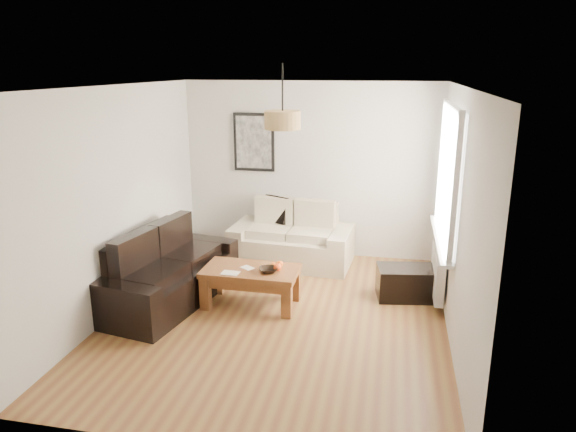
% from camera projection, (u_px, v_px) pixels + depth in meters
% --- Properties ---
extents(floor, '(4.50, 4.50, 0.00)m').
position_uv_depth(floor, '(278.00, 317.00, 6.12)').
color(floor, brown).
rests_on(floor, ground).
extents(ceiling, '(3.80, 4.50, 0.00)m').
position_uv_depth(ceiling, '(276.00, 86.00, 5.40)').
color(ceiling, white).
rests_on(ceiling, floor).
extents(wall_back, '(3.80, 0.04, 2.60)m').
position_uv_depth(wall_back, '(310.00, 170.00, 7.88)').
color(wall_back, silver).
rests_on(wall_back, floor).
extents(wall_front, '(3.80, 0.04, 2.60)m').
position_uv_depth(wall_front, '(206.00, 292.00, 3.64)').
color(wall_front, silver).
rests_on(wall_front, floor).
extents(wall_left, '(0.04, 4.50, 2.60)m').
position_uv_depth(wall_left, '(118.00, 200.00, 6.13)').
color(wall_left, silver).
rests_on(wall_left, floor).
extents(wall_right, '(0.04, 4.50, 2.60)m').
position_uv_depth(wall_right, '(458.00, 218.00, 5.40)').
color(wall_right, silver).
rests_on(wall_right, floor).
extents(window_bay, '(0.14, 1.90, 1.60)m').
position_uv_depth(window_bay, '(450.00, 174.00, 6.08)').
color(window_bay, white).
rests_on(window_bay, wall_right).
extents(radiator, '(0.10, 0.90, 0.52)m').
position_uv_depth(radiator, '(438.00, 273.00, 6.42)').
color(radiator, white).
rests_on(radiator, wall_right).
extents(poster, '(0.62, 0.04, 0.87)m').
position_uv_depth(poster, '(254.00, 142.00, 7.91)').
color(poster, black).
rests_on(poster, wall_back).
extents(pendant_shade, '(0.40, 0.40, 0.20)m').
position_uv_depth(pendant_shade, '(283.00, 120.00, 5.79)').
color(pendant_shade, tan).
rests_on(pendant_shade, ceiling).
extents(loveseat_cream, '(1.79, 1.06, 0.86)m').
position_uv_depth(loveseat_cream, '(292.00, 234.00, 7.71)').
color(loveseat_cream, beige).
rests_on(loveseat_cream, floor).
extents(sofa_leather, '(1.30, 2.11, 0.85)m').
position_uv_depth(sofa_leather, '(166.00, 268.00, 6.44)').
color(sofa_leather, black).
rests_on(sofa_leather, floor).
extents(coffee_table, '(1.15, 0.64, 0.47)m').
position_uv_depth(coffee_table, '(251.00, 287.00, 6.38)').
color(coffee_table, brown).
rests_on(coffee_table, floor).
extents(ottoman, '(0.76, 0.55, 0.40)m').
position_uv_depth(ottoman, '(406.00, 283.00, 6.58)').
color(ottoman, black).
rests_on(ottoman, floor).
extents(cushion_left, '(0.41, 0.28, 0.40)m').
position_uv_depth(cushion_left, '(277.00, 209.00, 7.88)').
color(cushion_left, black).
rests_on(cushion_left, loveseat_cream).
extents(cushion_right, '(0.40, 0.20, 0.38)m').
position_uv_depth(cushion_right, '(319.00, 212.00, 7.76)').
color(cushion_right, black).
rests_on(cushion_right, loveseat_cream).
extents(fruit_bowl, '(0.27, 0.27, 0.05)m').
position_uv_depth(fruit_bowl, '(268.00, 270.00, 6.20)').
color(fruit_bowl, black).
rests_on(fruit_bowl, coffee_table).
extents(orange_a, '(0.11, 0.11, 0.09)m').
position_uv_depth(orange_a, '(278.00, 267.00, 6.25)').
color(orange_a, '#F74D14').
rests_on(orange_a, fruit_bowl).
extents(orange_b, '(0.08, 0.08, 0.08)m').
position_uv_depth(orange_b, '(280.00, 264.00, 6.35)').
color(orange_b, orange).
rests_on(orange_b, fruit_bowl).
extents(orange_c, '(0.07, 0.07, 0.07)m').
position_uv_depth(orange_c, '(273.00, 265.00, 6.33)').
color(orange_c, orange).
rests_on(orange_c, fruit_bowl).
extents(papers, '(0.21, 0.16, 0.01)m').
position_uv_depth(papers, '(230.00, 273.00, 6.18)').
color(papers, silver).
rests_on(papers, coffee_table).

